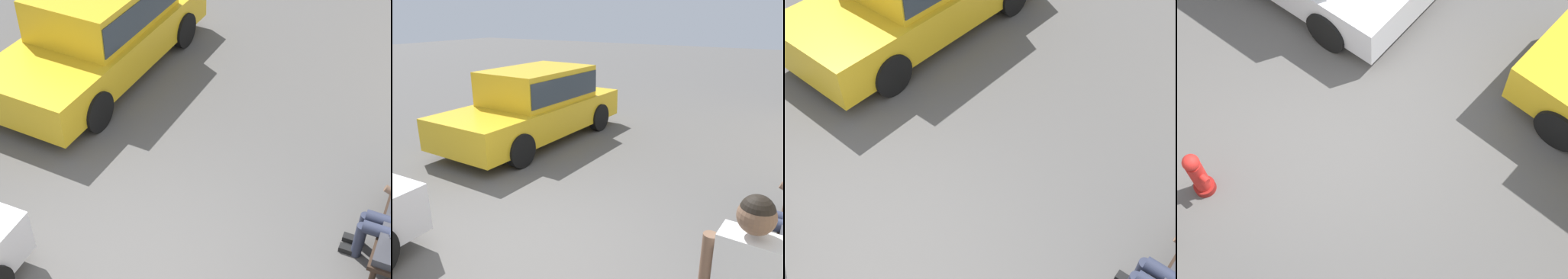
# 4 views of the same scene
# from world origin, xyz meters

# --- Properties ---
(ground_plane) EXTENTS (60.00, 60.00, 0.00)m
(ground_plane) POSITION_xyz_m (0.00, 0.00, 0.00)
(ground_plane) COLOR #565451
(fire_hydrant) EXTENTS (0.38, 0.26, 0.81)m
(fire_hydrant) POSITION_xyz_m (0.83, 1.62, 0.39)
(fire_hydrant) COLOR maroon
(fire_hydrant) RESTS_ON ground_plane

